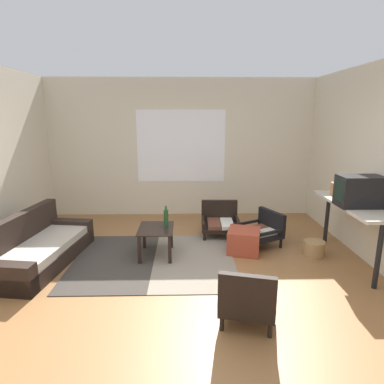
# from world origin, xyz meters

# --- Properties ---
(ground_plane) EXTENTS (7.80, 7.80, 0.00)m
(ground_plane) POSITION_xyz_m (0.00, 0.00, 0.00)
(ground_plane) COLOR olive
(far_wall_with_window) EXTENTS (5.60, 0.13, 2.70)m
(far_wall_with_window) POSITION_xyz_m (0.00, 3.06, 1.35)
(far_wall_with_window) COLOR beige
(far_wall_with_window) RESTS_ON ground
(area_rug) EXTENTS (2.25, 1.85, 0.01)m
(area_rug) POSITION_xyz_m (-0.37, 0.81, 0.01)
(area_rug) COLOR #38332D
(area_rug) RESTS_ON ground
(couch) EXTENTS (0.96, 1.82, 0.70)m
(couch) POSITION_xyz_m (-1.95, 0.75, 0.22)
(couch) COLOR black
(couch) RESTS_ON ground
(coffee_table) EXTENTS (0.50, 0.62, 0.43)m
(coffee_table) POSITION_xyz_m (-0.35, 0.97, 0.34)
(coffee_table) COLOR black
(coffee_table) RESTS_ON ground
(armchair_by_window) EXTENTS (0.65, 0.59, 0.56)m
(armchair_by_window) POSITION_xyz_m (0.67, 1.83, 0.25)
(armchair_by_window) COLOR black
(armchair_by_window) RESTS_ON ground
(armchair_striped_foreground) EXTENTS (0.64, 0.64, 0.61)m
(armchair_striped_foreground) POSITION_xyz_m (0.67, -0.65, 0.27)
(armchair_striped_foreground) COLOR black
(armchair_striped_foreground) RESTS_ON ground
(armchair_corner) EXTENTS (0.82, 0.80, 0.53)m
(armchair_corner) POSITION_xyz_m (1.26, 1.35, 0.25)
(armchair_corner) COLOR black
(armchair_corner) RESTS_ON ground
(ottoman_orange) EXTENTS (0.56, 0.56, 0.35)m
(ottoman_orange) POSITION_xyz_m (0.95, 1.07, 0.17)
(ottoman_orange) COLOR #993D28
(ottoman_orange) RESTS_ON ground
(console_shelf) EXTENTS (0.45, 1.51, 0.85)m
(console_shelf) POSITION_xyz_m (2.32, 0.70, 0.75)
(console_shelf) COLOR beige
(console_shelf) RESTS_ON ground
(crt_television) EXTENTS (0.54, 0.32, 0.40)m
(crt_television) POSITION_xyz_m (2.31, 0.56, 1.05)
(crt_television) COLOR black
(crt_television) RESTS_ON console_shelf
(clay_vase) EXTENTS (0.21, 0.21, 0.31)m
(clay_vase) POSITION_xyz_m (2.32, 1.14, 0.96)
(clay_vase) COLOR #A87047
(clay_vase) RESTS_ON console_shelf
(glass_bottle) EXTENTS (0.07, 0.07, 0.31)m
(glass_bottle) POSITION_xyz_m (-0.20, 1.03, 0.56)
(glass_bottle) COLOR #194723
(glass_bottle) RESTS_ON coffee_table
(wicker_basket) EXTENTS (0.30, 0.30, 0.22)m
(wicker_basket) POSITION_xyz_m (1.95, 0.92, 0.11)
(wicker_basket) COLOR #9E7A4C
(wicker_basket) RESTS_ON ground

